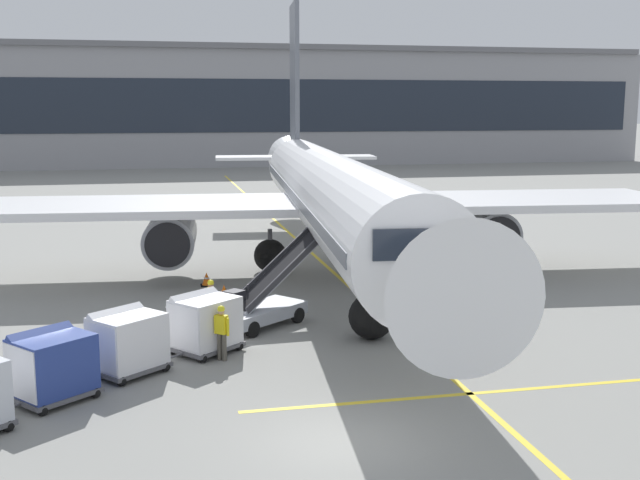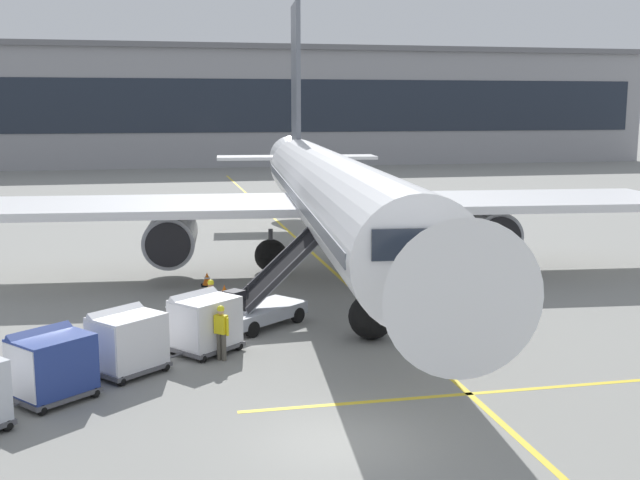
{
  "view_description": "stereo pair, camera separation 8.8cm",
  "coord_description": "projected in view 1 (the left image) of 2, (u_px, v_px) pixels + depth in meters",
  "views": [
    {
      "loc": [
        -4.29,
        -16.91,
        7.77
      ],
      "look_at": [
        1.49,
        9.81,
        3.13
      ],
      "focal_mm": 44.4,
      "sensor_mm": 36.0,
      "label": 1
    },
    {
      "loc": [
        -4.2,
        -16.93,
        7.77
      ],
      "look_at": [
        1.49,
        9.81,
        3.13
      ],
      "focal_mm": 44.4,
      "sensor_mm": 36.0,
      "label": 2
    }
  ],
  "objects": [
    {
      "name": "terminal_building",
      "position": [
        96.0,
        106.0,
        106.02
      ],
      "size": [
        149.72,
        20.52,
        15.59
      ],
      "color": "#939399",
      "rests_on": "ground"
    },
    {
      "name": "baggage_cart_third",
      "position": [
        52.0,
        364.0,
        20.98
      ],
      "size": [
        2.62,
        2.51,
        1.91
      ],
      "color": "#515156",
      "rests_on": "ground"
    },
    {
      "name": "ground_crew_marshaller",
      "position": [
        194.0,
        313.0,
        26.17
      ],
      "size": [
        0.36,
        0.54,
        1.74
      ],
      "color": "#333847",
      "rests_on": "ground"
    },
    {
      "name": "safety_cone_wingtip",
      "position": [
        224.0,
        294.0,
        31.62
      ],
      "size": [
        0.65,
        0.65,
        0.74
      ],
      "color": "black",
      "rests_on": "ground"
    },
    {
      "name": "parked_airplane",
      "position": [
        329.0,
        194.0,
        36.45
      ],
      "size": [
        32.92,
        42.15,
        14.37
      ],
      "color": "white",
      "rests_on": "ground"
    },
    {
      "name": "apron_guidance_line_stop_bar",
      "position": [
        458.0,
        395.0,
        21.55
      ],
      "size": [
        12.0,
        0.2,
        0.01
      ],
      "color": "yellow",
      "rests_on": "ground"
    },
    {
      "name": "baggage_cart_lead",
      "position": [
        204.0,
        322.0,
        25.12
      ],
      "size": [
        2.62,
        2.51,
        1.91
      ],
      "color": "#515156",
      "rests_on": "ground"
    },
    {
      "name": "baggage_cart_second",
      "position": [
        127.0,
        341.0,
        23.1
      ],
      "size": [
        2.62,
        2.51,
        1.91
      ],
      "color": "#515156",
      "rests_on": "ground"
    },
    {
      "name": "belt_loader",
      "position": [
        264.0,
        300.0,
        28.33
      ],
      "size": [
        4.82,
        4.24,
        3.26
      ],
      "color": "#A3A8B2",
      "rests_on": "ground"
    },
    {
      "name": "ground_plane",
      "position": [
        346.0,
        443.0,
        18.49
      ],
      "size": [
        600.0,
        600.0,
        0.0
      ],
      "primitive_type": "plane",
      "color": "gray"
    },
    {
      "name": "ground_crew_by_loader",
      "position": [
        211.0,
        300.0,
        27.91
      ],
      "size": [
        0.28,
        0.57,
        1.74
      ],
      "color": "#514C42",
      "rests_on": "ground"
    },
    {
      "name": "ground_crew_by_carts",
      "position": [
        222.0,
        329.0,
        24.31
      ],
      "size": [
        0.44,
        0.43,
        1.74
      ],
      "color": "#514C42",
      "rests_on": "ground"
    },
    {
      "name": "apron_guidance_line_lead_in",
      "position": [
        339.0,
        277.0,
        36.4
      ],
      "size": [
        0.2,
        110.0,
        0.01
      ],
      "color": "yellow",
      "rests_on": "ground"
    },
    {
      "name": "safety_cone_nose_mark",
      "position": [
        207.0,
        279.0,
        34.57
      ],
      "size": [
        0.52,
        0.52,
        0.6
      ],
      "color": "black",
      "rests_on": "ground"
    },
    {
      "name": "safety_cone_engine_keepout",
      "position": [
        202.0,
        300.0,
        30.56
      ],
      "size": [
        0.63,
        0.63,
        0.72
      ],
      "color": "black",
      "rests_on": "ground"
    }
  ]
}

